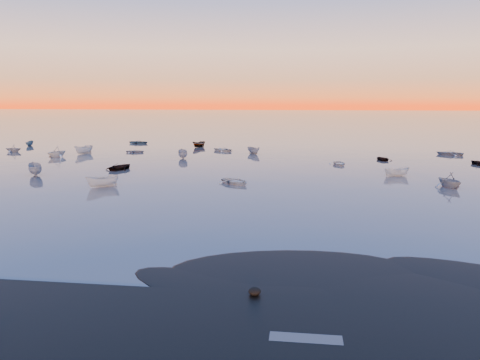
# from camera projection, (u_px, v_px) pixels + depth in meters

# --- Properties ---
(ground) EXTENTS (600.00, 600.00, 0.00)m
(ground) POSITION_uv_depth(u_px,v_px,m) (284.00, 137.00, 126.07)
(ground) COLOR #615751
(ground) RESTS_ON ground
(mud_lobes) EXTENTS (140.00, 6.00, 0.07)m
(mud_lobes) POSITION_uv_depth(u_px,v_px,m) (220.00, 277.00, 27.41)
(mud_lobes) COLOR black
(mud_lobes) RESTS_ON ground
(moored_fleet) EXTENTS (124.00, 58.00, 1.20)m
(moored_fleet) POSITION_uv_depth(u_px,v_px,m) (274.00, 160.00, 80.16)
(moored_fleet) COLOR silver
(moored_fleet) RESTS_ON ground
(boat_near_left) EXTENTS (4.05, 4.31, 1.05)m
(boat_near_left) POSITION_uv_depth(u_px,v_px,m) (235.00, 184.00, 57.49)
(boat_near_left) COLOR silver
(boat_near_left) RESTS_ON ground
(boat_near_center) EXTENTS (2.19, 3.73, 1.21)m
(boat_near_center) POSITION_uv_depth(u_px,v_px,m) (397.00, 176.00, 63.11)
(boat_near_center) COLOR silver
(boat_near_center) RESTS_ON ground
(boat_near_right) EXTENTS (4.32, 3.25, 1.38)m
(boat_near_right) POSITION_uv_depth(u_px,v_px,m) (449.00, 187.00, 55.25)
(boat_near_right) COLOR slate
(boat_near_right) RESTS_ON ground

